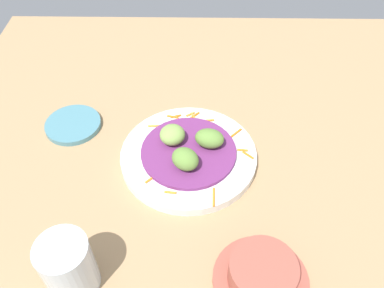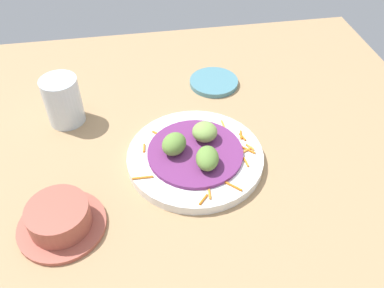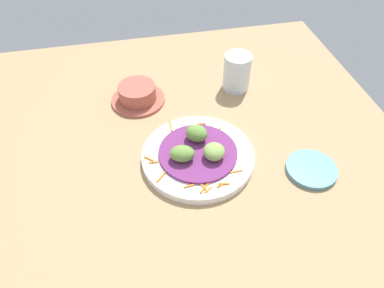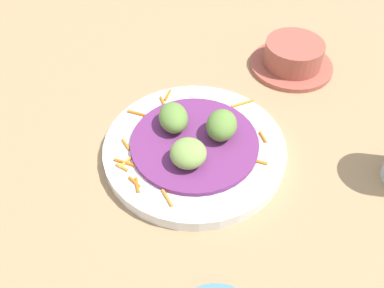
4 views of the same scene
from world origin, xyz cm
name	(u,v)px [view 1 (image 1 of 4)]	position (x,y,z in cm)	size (l,w,h in cm)	color
table_surface	(209,171)	(0.00, 0.00, 1.00)	(110.00, 110.00, 2.00)	tan
main_plate	(189,156)	(-3.85, 1.99, 2.93)	(25.53, 25.53, 1.87)	white
cabbage_bed	(189,152)	(-3.85, 1.99, 4.23)	(17.81, 17.81, 0.73)	#702D6B
carrot_garnish	(198,140)	(-2.08, 5.23, 4.07)	(20.35, 23.20, 0.40)	orange
guac_scoop_left	(172,135)	(-6.92, 4.33, 6.29)	(4.74, 4.80, 3.39)	#84A851
guac_scoop_center	(185,159)	(-4.35, -1.84, 6.51)	(4.20, 5.09, 3.82)	olive
guac_scoop_right	(208,138)	(-0.29, 3.47, 6.29)	(4.07, 5.44, 3.38)	olive
side_plate_small	(73,125)	(-27.75, 10.60, 2.55)	(11.26, 11.26, 1.10)	teal
terracotta_bowl	(262,275)	(7.31, -21.89, 4.15)	(14.28, 14.28, 4.90)	#A85142
water_glass	(68,266)	(-20.12, -22.41, 7.07)	(7.41, 7.41, 10.14)	silver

